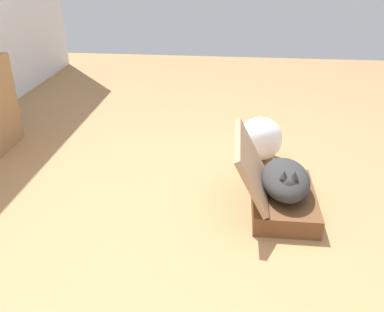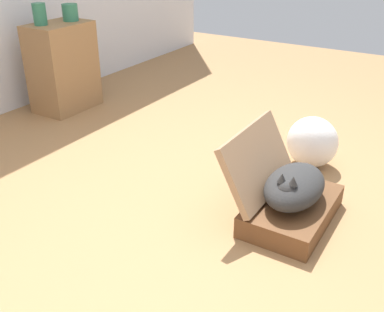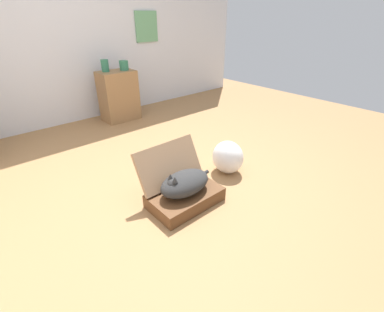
{
  "view_description": "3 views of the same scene",
  "coord_description": "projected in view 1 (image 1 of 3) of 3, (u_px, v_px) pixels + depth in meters",
  "views": [
    {
      "loc": [
        -2.1,
        -0.02,
        1.4
      ],
      "look_at": [
        0.16,
        0.22,
        0.25
      ],
      "focal_mm": 38.79,
      "sensor_mm": 36.0,
      "label": 1
    },
    {
      "loc": [
        -1.91,
        -0.92,
        1.35
      ],
      "look_at": [
        -0.08,
        0.2,
        0.27
      ],
      "focal_mm": 42.44,
      "sensor_mm": 36.0,
      "label": 2
    },
    {
      "loc": [
        -1.13,
        -1.73,
        1.41
      ],
      "look_at": [
        0.27,
        -0.13,
        0.28
      ],
      "focal_mm": 25.22,
      "sensor_mm": 36.0,
      "label": 3
    }
  ],
  "objects": [
    {
      "name": "cat",
      "position": [
        285.0,
        179.0,
        2.39
      ],
      "size": [
        0.52,
        0.27,
        0.21
      ],
      "color": "#2D2D2D",
      "rests_on": "suitcase_base"
    },
    {
      "name": "ground_plane",
      "position": [
        226.0,
        207.0,
        2.5
      ],
      "size": [
        7.68,
        7.68,
        0.0
      ],
      "primitive_type": "plane",
      "color": "#9E7247",
      "rests_on": "ground"
    },
    {
      "name": "suitcase_lid",
      "position": [
        251.0,
        165.0,
        2.37
      ],
      "size": [
        0.59,
        0.2,
        0.34
      ],
      "primitive_type": "cube",
      "rotation": [
        1.09,
        0.0,
        0.0
      ],
      "color": "#9B7756",
      "rests_on": "suitcase_base"
    },
    {
      "name": "suitcase_base",
      "position": [
        283.0,
        200.0,
        2.46
      ],
      "size": [
        0.59,
        0.37,
        0.11
      ],
      "primitive_type": "cube",
      "color": "brown",
      "rests_on": "ground"
    },
    {
      "name": "plastic_bag_white",
      "position": [
        260.0,
        139.0,
        2.99
      ],
      "size": [
        0.28,
        0.32,
        0.32
      ],
      "primitive_type": "ellipsoid",
      "color": "white",
      "rests_on": "ground"
    }
  ]
}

